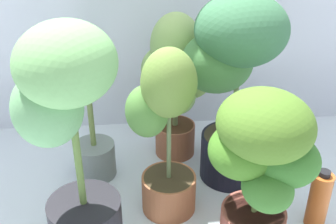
# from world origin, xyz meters

# --- Properties ---
(potted_plant_back_center) EXTENTS (0.39, 0.32, 0.73)m
(potted_plant_back_center) POSITION_xyz_m (0.05, 0.54, 0.43)
(potted_plant_back_center) COLOR #97573B
(potted_plant_back_center) RESTS_ON ground
(potted_plant_front_right) EXTENTS (0.46, 0.45, 0.65)m
(potted_plant_front_right) POSITION_xyz_m (0.28, -0.10, 0.40)
(potted_plant_front_right) COLOR #9B4C3E
(potted_plant_front_right) RESTS_ON ground
(potted_plant_front_left) EXTENTS (0.38, 0.35, 0.88)m
(potted_plant_front_left) POSITION_xyz_m (-0.36, -0.06, 0.53)
(potted_plant_front_left) COLOR black
(potted_plant_front_left) RESTS_ON ground
(potted_plant_back_right) EXTENTS (0.46, 0.40, 0.86)m
(potted_plant_back_right) POSITION_xyz_m (0.26, 0.34, 0.53)
(potted_plant_back_right) COLOR black
(potted_plant_back_right) RESTS_ON ground
(potted_plant_center) EXTENTS (0.34, 0.29, 0.72)m
(potted_plant_center) POSITION_xyz_m (-0.03, 0.14, 0.39)
(potted_plant_center) COLOR #995735
(potted_plant_center) RESTS_ON ground
(potted_plant_back_left) EXTENTS (0.34, 0.31, 0.72)m
(potted_plant_back_left) POSITION_xyz_m (-0.36, 0.40, 0.43)
(potted_plant_back_left) COLOR slate
(potted_plant_back_left) RESTS_ON ground
(nutrient_bottle) EXTENTS (0.08, 0.08, 0.26)m
(nutrient_bottle) POSITION_xyz_m (0.57, -0.01, 0.12)
(nutrient_bottle) COLOR #B65621
(nutrient_bottle) RESTS_ON ground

